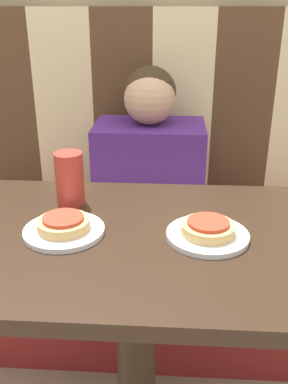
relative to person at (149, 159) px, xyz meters
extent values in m
cube|color=maroon|center=(0.00, 0.00, -0.50)|extent=(1.38, 0.58, 0.47)
cube|color=#4C331E|center=(-0.58, 0.24, 0.12)|extent=(0.23, 0.10, 0.76)
cube|color=beige|center=(-0.35, 0.24, 0.12)|extent=(0.23, 0.10, 0.76)
cube|color=#4C331E|center=(-0.12, 0.24, 0.12)|extent=(0.23, 0.10, 0.76)
cube|color=beige|center=(0.12, 0.24, 0.12)|extent=(0.23, 0.10, 0.76)
cube|color=#4C331E|center=(0.35, 0.24, 0.12)|extent=(0.23, 0.10, 0.76)
cube|color=black|center=(0.00, -0.62, 0.02)|extent=(0.87, 0.60, 0.03)
cylinder|color=black|center=(0.00, -0.62, -0.37)|extent=(0.10, 0.10, 0.73)
cube|color=#4C237A|center=(0.00, 0.00, -0.07)|extent=(0.38, 0.26, 0.39)
sphere|color=tan|center=(0.00, 0.00, 0.22)|extent=(0.18, 0.18, 0.18)
sphere|color=#382819|center=(0.00, 0.02, 0.23)|extent=(0.18, 0.18, 0.18)
cylinder|color=white|center=(-0.16, -0.62, 0.04)|extent=(0.18, 0.18, 0.01)
cylinder|color=white|center=(0.16, -0.62, 0.04)|extent=(0.18, 0.18, 0.01)
cylinder|color=tan|center=(-0.16, -0.62, 0.06)|extent=(0.12, 0.12, 0.02)
cylinder|color=#B73823|center=(-0.16, -0.62, 0.07)|extent=(0.09, 0.09, 0.01)
cylinder|color=tan|center=(0.16, -0.62, 0.06)|extent=(0.12, 0.12, 0.02)
cylinder|color=#B73823|center=(0.16, -0.62, 0.07)|extent=(0.09, 0.09, 0.01)
cylinder|color=#B23328|center=(-0.18, -0.46, 0.10)|extent=(0.07, 0.07, 0.14)
camera|label=1|loc=(0.07, -1.46, 0.50)|focal=40.00mm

